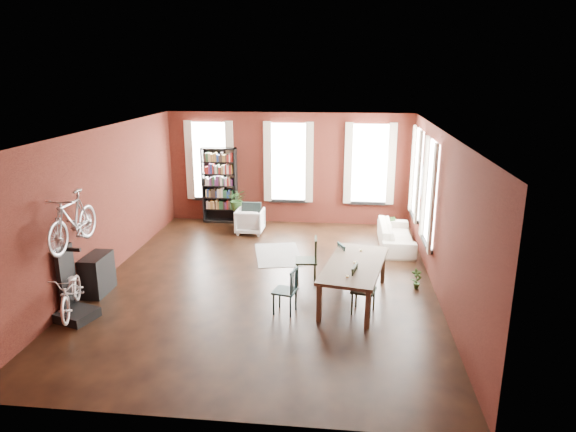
# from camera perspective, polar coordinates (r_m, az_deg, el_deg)

# --- Properties ---
(room) EXTENTS (9.00, 9.04, 3.22)m
(room) POSITION_cam_1_polar(r_m,az_deg,el_deg) (10.92, -0.83, 4.24)
(room) COLOR black
(room) RESTS_ON ground
(dining_table) EXTENTS (1.45, 2.42, 0.77)m
(dining_table) POSITION_cam_1_polar(r_m,az_deg,el_deg) (10.12, 7.33, -7.29)
(dining_table) COLOR brown
(dining_table) RESTS_ON ground
(dining_chair_a) EXTENTS (0.48, 0.48, 0.87)m
(dining_chair_a) POSITION_cam_1_polar(r_m,az_deg,el_deg) (9.55, -0.35, -8.30)
(dining_chair_a) COLOR #1A3639
(dining_chair_a) RESTS_ON ground
(dining_chair_b) EXTENTS (0.48, 0.48, 0.98)m
(dining_chair_b) POSITION_cam_1_polar(r_m,az_deg,el_deg) (10.83, 2.05, -4.96)
(dining_chair_b) COLOR black
(dining_chair_b) RESTS_ON ground
(dining_chair_c) EXTENTS (0.51, 0.51, 0.90)m
(dining_chair_c) POSITION_cam_1_polar(r_m,az_deg,el_deg) (9.64, 8.39, -8.12)
(dining_chair_c) COLOR #1F2E1B
(dining_chair_c) RESTS_ON ground
(dining_chair_d) EXTENTS (0.52, 0.52, 0.86)m
(dining_chair_d) POSITION_cam_1_polar(r_m,az_deg,el_deg) (10.92, 6.71, -5.21)
(dining_chair_d) COLOR #1A3B39
(dining_chair_d) RESTS_ON ground
(bookshelf) EXTENTS (1.00, 0.32, 2.20)m
(bookshelf) POSITION_cam_1_polar(r_m,az_deg,el_deg) (15.09, -7.59, 3.39)
(bookshelf) COLOR black
(bookshelf) RESTS_ON ground
(white_armchair) EXTENTS (0.74, 0.70, 0.75)m
(white_armchair) POSITION_cam_1_polar(r_m,az_deg,el_deg) (14.13, -4.25, -0.42)
(white_armchair) COLOR silver
(white_armchair) RESTS_ON ground
(cream_sofa) EXTENTS (0.61, 2.08, 0.81)m
(cream_sofa) POSITION_cam_1_polar(r_m,az_deg,el_deg) (13.27, 11.94, -1.68)
(cream_sofa) COLOR beige
(cream_sofa) RESTS_ON ground
(striped_rug) EXTENTS (1.41, 1.88, 0.01)m
(striped_rug) POSITION_cam_1_polar(r_m,az_deg,el_deg) (12.55, -1.10, -4.31)
(striped_rug) COLOR black
(striped_rug) RESTS_ON ground
(bike_trainer) EXTENTS (0.74, 0.74, 0.17)m
(bike_trainer) POSITION_cam_1_polar(r_m,az_deg,el_deg) (10.18, -22.38, -10.15)
(bike_trainer) COLOR black
(bike_trainer) RESTS_ON ground
(bike_wall_rack) EXTENTS (0.16, 0.60, 1.30)m
(bike_wall_rack) POSITION_cam_1_polar(r_m,az_deg,el_deg) (10.28, -23.36, -6.55)
(bike_wall_rack) COLOR black
(bike_wall_rack) RESTS_ON ground
(console_table) EXTENTS (0.40, 0.80, 0.80)m
(console_table) POSITION_cam_1_polar(r_m,az_deg,el_deg) (11.05, -20.42, -6.08)
(console_table) COLOR black
(console_table) RESTS_ON ground
(plant_stand) EXTENTS (0.29, 0.29, 0.53)m
(plant_stand) POSITION_cam_1_polar(r_m,az_deg,el_deg) (14.67, -5.48, -0.28)
(plant_stand) COLOR black
(plant_stand) RESTS_ON ground
(plant_by_sofa) EXTENTS (0.41, 0.61, 0.25)m
(plant_by_sofa) POSITION_cam_1_polar(r_m,az_deg,el_deg) (14.21, 11.23, -1.65)
(plant_by_sofa) COLOR #2A5421
(plant_by_sofa) RESTS_ON ground
(plant_small) EXTENTS (0.37, 0.48, 0.16)m
(plant_small) POSITION_cam_1_polar(r_m,az_deg,el_deg) (10.99, 14.05, -7.46)
(plant_small) COLOR #2D5A24
(plant_small) RESTS_ON ground
(bicycle_floor) EXTENTS (0.71, 0.89, 1.46)m
(bicycle_floor) POSITION_cam_1_polar(r_m,az_deg,el_deg) (9.85, -23.17, -5.91)
(bicycle_floor) COLOR silver
(bicycle_floor) RESTS_ON bike_trainer
(bicycle_hung) EXTENTS (0.47, 1.00, 1.66)m
(bicycle_hung) POSITION_cam_1_polar(r_m,az_deg,el_deg) (9.72, -23.03, 1.43)
(bicycle_hung) COLOR #A5A8AD
(bicycle_hung) RESTS_ON bike_wall_rack
(plant_on_stand) EXTENTS (0.61, 0.67, 0.47)m
(plant_on_stand) POSITION_cam_1_polar(r_m,az_deg,el_deg) (14.51, -5.65, 1.58)
(plant_on_stand) COLOR #2E5C25
(plant_on_stand) RESTS_ON plant_stand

